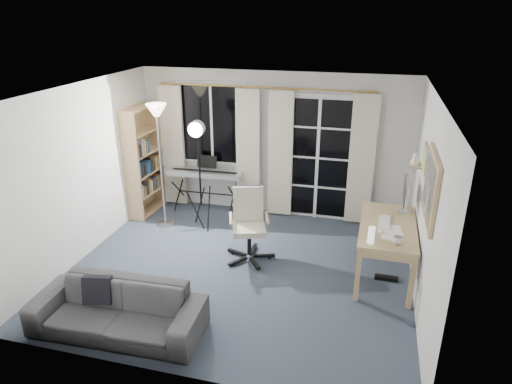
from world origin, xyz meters
TOP-DOWN VIEW (x-y plane):
  - floor at (0.00, 0.00)m, footprint 4.50×4.00m
  - window at (-1.05, 1.97)m, footprint 1.20×0.08m
  - french_door at (0.75, 1.97)m, footprint 1.32×0.09m
  - curtains at (-0.14, 1.88)m, footprint 3.60×0.07m
  - bookshelf at (-2.12, 1.44)m, footprint 0.33×0.87m
  - torchiere_lamp at (-1.59, 1.05)m, footprint 0.38×0.38m
  - keyboard_piano at (-1.10, 1.70)m, footprint 1.28×0.64m
  - studio_light at (-0.95, 1.02)m, footprint 0.34×0.36m
  - office_chair at (0.01, 0.41)m, footprint 0.71×0.67m
  - desk at (1.88, 0.35)m, footprint 0.71×1.40m
  - monitor at (2.08, 0.80)m, footprint 0.18×0.54m
  - desk_clutter at (1.82, 0.12)m, footprint 0.44×0.84m
  - mug at (1.98, -0.15)m, footprint 0.12×0.10m
  - wall_mirror at (2.22, -0.35)m, footprint 0.04×0.94m
  - framed_print at (2.23, 0.55)m, footprint 0.03×0.42m
  - wall_shelf at (2.16, 1.05)m, footprint 0.16×0.30m
  - sofa at (-0.92, -1.55)m, footprint 1.88×0.61m

SIDE VIEW (x-z plane):
  - floor at x=0.00m, z-range -0.02..0.00m
  - sofa at x=-0.92m, z-range 0.00..0.73m
  - desk_clutter at x=1.82m, z-range 0.11..1.06m
  - office_chair at x=0.01m, z-range 0.09..1.11m
  - desk at x=1.88m, z-range 0.28..1.03m
  - keyboard_piano at x=-1.10m, z-range 0.24..1.16m
  - mug at x=1.98m, z-range 0.75..0.87m
  - bookshelf at x=-2.12m, z-range -0.05..1.80m
  - french_door at x=0.75m, z-range -0.03..2.08m
  - monitor at x=2.08m, z-range 0.79..1.26m
  - curtains at x=-0.14m, z-range 0.03..2.16m
  - wall_shelf at x=2.16m, z-range 1.32..1.50m
  - studio_light at x=-0.95m, z-range 0.55..2.35m
  - window at x=-1.05m, z-range 0.80..2.20m
  - wall_mirror at x=2.22m, z-range 1.18..1.92m
  - torchiere_lamp at x=-1.59m, z-range 0.60..2.59m
  - framed_print at x=2.23m, z-range 1.44..1.76m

